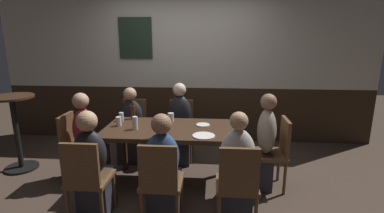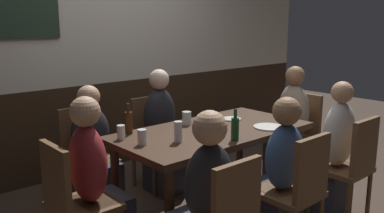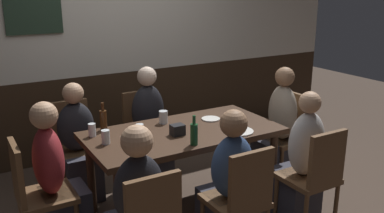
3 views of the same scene
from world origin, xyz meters
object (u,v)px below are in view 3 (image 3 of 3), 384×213
at_px(chair_right_near, 315,174).
at_px(condiment_caddy, 177,130).
at_px(person_head_west, 58,186).
at_px(chair_mid_far, 144,129).
at_px(chair_head_west, 35,191).
at_px(person_right_near, 300,169).
at_px(person_mid_far, 151,134).
at_px(pint_glass_amber, 106,138).
at_px(highball_clear, 163,118).
at_px(chair_left_far, 74,142).
at_px(person_head_east, 278,135).
at_px(plate_white_large, 239,131).
at_px(person_mid_near, 228,191).
at_px(dining_table, 183,140).
at_px(chair_mid_near, 241,197).
at_px(beer_bottle_green, 194,133).
at_px(person_left_far, 79,151).
at_px(beer_glass_half, 140,135).
at_px(chair_head_east, 290,132).
at_px(pint_glass_pale, 92,130).
at_px(beer_bottle_brown, 103,120).
at_px(plate_white_small, 211,119).

xyz_separation_m(chair_right_near, condiment_caddy, (-0.83, 0.76, 0.29)).
bearing_deg(person_head_west, chair_mid_far, 37.79).
distance_m(chair_head_west, person_right_near, 2.09).
relative_size(person_mid_far, pint_glass_amber, 10.32).
bearing_deg(person_head_west, person_mid_far, 32.06).
relative_size(highball_clear, condiment_caddy, 1.04).
relative_size(chair_left_far, person_right_near, 0.77).
relative_size(person_head_east, plate_white_large, 4.69).
bearing_deg(plate_white_large, person_head_east, 21.43).
height_order(chair_left_far, plate_white_large, chair_left_far).
distance_m(chair_head_west, person_mid_near, 1.42).
bearing_deg(person_mid_far, dining_table, -90.00).
xyz_separation_m(dining_table, chair_right_near, (0.73, -0.84, -0.16)).
distance_m(chair_right_near, person_right_near, 0.16).
distance_m(plate_white_large, condiment_caddy, 0.53).
height_order(chair_mid_near, person_head_west, person_head_west).
xyz_separation_m(person_mid_far, beer_bottle_green, (-0.09, -1.01, 0.34)).
xyz_separation_m(chair_mid_far, chair_left_far, (-0.73, 0.00, 0.00)).
xyz_separation_m(person_head_west, beer_bottle_green, (0.99, -0.33, 0.34)).
distance_m(person_left_far, person_head_west, 0.76).
bearing_deg(plate_white_large, beer_glass_half, 167.22).
height_order(chair_head_east, chair_left_far, same).
bearing_deg(chair_head_west, person_head_east, 0.00).
distance_m(person_right_near, pint_glass_pale, 1.75).
bearing_deg(chair_left_far, pint_glass_pale, -88.80).
relative_size(pint_glass_amber, pint_glass_pale, 1.05).
height_order(chair_right_near, beer_bottle_green, beer_bottle_green).
distance_m(person_right_near, person_mid_near, 0.73).
relative_size(person_right_near, plate_white_large, 4.57).
distance_m(highball_clear, plate_white_large, 0.70).
distance_m(person_head_east, person_mid_near, 1.28).
bearing_deg(chair_mid_near, beer_glass_half, 120.14).
bearing_deg(beer_glass_half, chair_mid_near, -59.86).
height_order(plate_white_large, condiment_caddy, condiment_caddy).
bearing_deg(chair_head_east, person_left_far, 161.11).
xyz_separation_m(person_mid_near, beer_bottle_brown, (-0.59, 1.03, 0.36)).
distance_m(person_mid_near, plate_white_small, 0.93).
bearing_deg(pint_glass_pale, chair_mid_near, -56.73).
distance_m(plate_white_small, condiment_caddy, 0.51).
xyz_separation_m(dining_table, beer_glass_half, (-0.44, -0.09, 0.15)).
relative_size(chair_head_east, person_mid_far, 0.75).
distance_m(chair_mid_near, highball_clear, 1.14).
bearing_deg(plate_white_small, chair_mid_near, -110.66).
relative_size(chair_head_east, condiment_caddy, 8.00).
bearing_deg(pint_glass_pale, chair_mid_far, 39.26).
relative_size(chair_right_near, beer_bottle_brown, 3.61).
bearing_deg(plate_white_large, pint_glass_pale, 154.55).
height_order(person_right_near, plate_white_large, person_right_near).
relative_size(pint_glass_pale, condiment_caddy, 0.99).
bearing_deg(beer_bottle_brown, condiment_caddy, -41.07).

